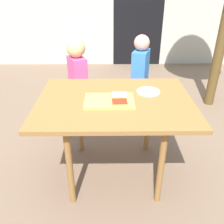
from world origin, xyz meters
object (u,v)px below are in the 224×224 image
object	(u,v)px
pizza_slice_near_right	(120,102)
child_right	(140,77)
pizza_slice_far_right	(120,95)
child_left	(78,78)
plate_white_right	(148,92)
dining_table	(115,108)
cutting_board	(109,101)

from	to	relation	value
pizza_slice_near_right	child_right	world-z (taller)	child_right
pizza_slice_far_right	child_left	xyz separation A→B (m)	(-0.40, 0.74, -0.15)
child_right	pizza_slice_near_right	bearing A→B (deg)	-105.65
pizza_slice_near_right	child_left	bearing A→B (deg)	114.99
pizza_slice_near_right	pizza_slice_far_right	size ratio (longest dim) A/B	1.01
pizza_slice_far_right	child_left	bearing A→B (deg)	118.55
plate_white_right	child_left	size ratio (longest dim) A/B	0.18
pizza_slice_far_right	child_right	world-z (taller)	child_right
dining_table	child_right	world-z (taller)	child_right
dining_table	plate_white_right	distance (m)	0.31
cutting_board	plate_white_right	size ratio (longest dim) A/B	1.98
cutting_board	pizza_slice_far_right	world-z (taller)	pizza_slice_far_right
plate_white_right	dining_table	bearing A→B (deg)	-153.81
plate_white_right	child_left	world-z (taller)	child_left
pizza_slice_near_right	child_right	xyz separation A→B (m)	(0.25, 0.90, -0.16)
dining_table	pizza_slice_far_right	bearing A→B (deg)	34.42
cutting_board	pizza_slice_far_right	size ratio (longest dim) A/B	2.96
pizza_slice_far_right	child_right	size ratio (longest dim) A/B	0.12
child_left	child_right	world-z (taller)	child_right
child_left	child_right	size ratio (longest dim) A/B	0.98
cutting_board	child_left	bearing A→B (deg)	112.02
cutting_board	child_right	size ratio (longest dim) A/B	0.36
cutting_board	pizza_slice_near_right	distance (m)	0.09
dining_table	pizza_slice_near_right	size ratio (longest dim) A/B	9.34
plate_white_right	child_right	distance (m)	0.69
dining_table	child_left	world-z (taller)	child_left
cutting_board	plate_white_right	distance (m)	0.35
pizza_slice_near_right	child_right	bearing A→B (deg)	74.35
dining_table	plate_white_right	world-z (taller)	plate_white_right
pizza_slice_far_right	plate_white_right	distance (m)	0.26
dining_table	cutting_board	bearing A→B (deg)	-135.92
child_left	plate_white_right	bearing A→B (deg)	-44.92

